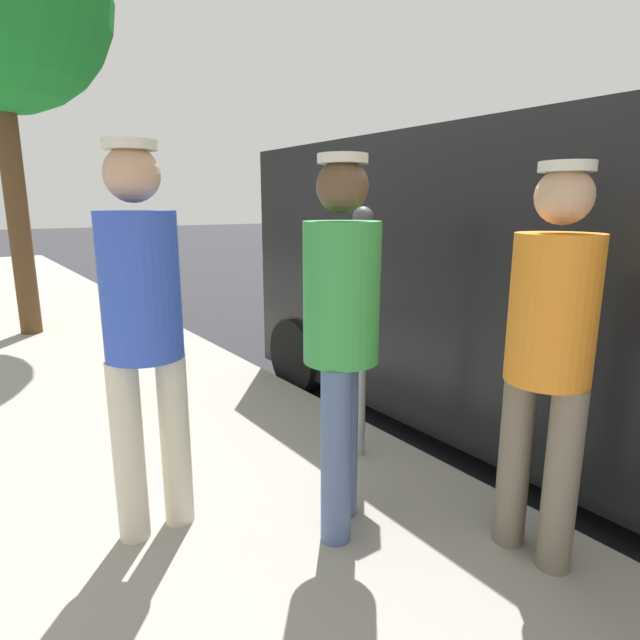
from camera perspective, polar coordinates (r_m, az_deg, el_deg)
The scene contains 6 objects.
ground_plane at distance 4.27m, azimuth 20.12°, elevation -11.43°, with size 80.00×80.00×0.00m, color #2D2D33.
parking_meter_near at distance 3.05m, azimuth 4.61°, elevation 3.11°, with size 0.14×0.18×1.52m.
pedestrian_in_orange at distance 2.32m, azimuth 23.89°, elevation -2.50°, with size 0.34×0.36×1.69m.
pedestrian_in_green at distance 2.32m, azimuth 2.34°, elevation -0.64°, with size 0.34×0.34×1.74m.
pedestrian_in_blue at distance 2.42m, azimuth -18.88°, elevation 0.05°, with size 0.36×0.34×1.79m.
parked_van at distance 3.90m, azimuth 27.02°, elevation 3.47°, with size 2.14×5.21×2.15m.
Camera 1 is at (3.29, 2.14, 1.68)m, focal length 29.13 mm.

